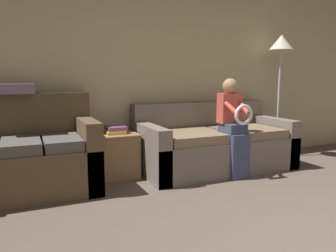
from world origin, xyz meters
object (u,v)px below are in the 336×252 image
object	(u,v)px
side_shelf	(116,154)
floor_lamp	(281,53)
child_left_seated	(234,122)
throw_pillow	(11,88)
couch_main	(213,145)
book_stack	(115,130)
couch_side	(22,158)

from	to	relation	value
side_shelf	floor_lamp	xyz separation A→B (m)	(2.40, -0.04, 1.22)
side_shelf	child_left_seated	bearing A→B (deg)	-24.48
child_left_seated	floor_lamp	distance (m)	1.52
floor_lamp	throw_pillow	world-z (taller)	floor_lamp
child_left_seated	side_shelf	world-z (taller)	child_left_seated
couch_main	floor_lamp	distance (m)	1.68
side_shelf	book_stack	bearing A→B (deg)	62.79
couch_side	floor_lamp	xyz separation A→B (m)	(3.41, 0.15, 1.14)
book_stack	throw_pillow	xyz separation A→B (m)	(-1.07, 0.09, 0.49)
couch_main	child_left_seated	bearing A→B (deg)	-86.05
child_left_seated	throw_pillow	distance (m)	2.45
book_stack	throw_pillow	distance (m)	1.18
side_shelf	couch_main	bearing A→B (deg)	-8.37
couch_side	side_shelf	distance (m)	1.03
couch_side	book_stack	distance (m)	1.04
couch_main	side_shelf	distance (m)	1.24
side_shelf	throw_pillow	xyz separation A→B (m)	(-1.07, 0.10, 0.78)
couch_main	side_shelf	world-z (taller)	couch_main
child_left_seated	floor_lamp	size ratio (longest dim) A/B	0.66
side_shelf	book_stack	distance (m)	0.29
child_left_seated	book_stack	bearing A→B (deg)	155.43
floor_lamp	couch_side	bearing A→B (deg)	-177.48
throw_pillow	floor_lamp	bearing A→B (deg)	-2.21
couch_side	child_left_seated	bearing A→B (deg)	-9.65
throw_pillow	child_left_seated	bearing A→B (deg)	-16.04
couch_main	side_shelf	xyz separation A→B (m)	(-1.23, 0.18, -0.04)
couch_main	book_stack	size ratio (longest dim) A/B	6.89
couch_main	couch_side	xyz separation A→B (m)	(-2.23, -0.01, 0.05)
couch_main	throw_pillow	bearing A→B (deg)	173.12
couch_main	child_left_seated	world-z (taller)	child_left_seated
child_left_seated	book_stack	world-z (taller)	child_left_seated
throw_pillow	side_shelf	bearing A→B (deg)	-5.15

